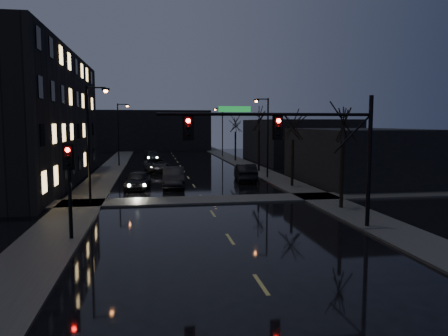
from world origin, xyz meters
name	(u,v)px	position (x,y,z in m)	size (l,w,h in m)	color
ground	(277,309)	(0.00, 0.00, 0.00)	(160.00, 160.00, 0.00)	black
sidewalk_left	(106,175)	(-8.50, 35.00, 0.06)	(3.00, 140.00, 0.12)	#2D2D2B
sidewalk_right	(262,172)	(8.50, 35.00, 0.06)	(3.00, 140.00, 0.12)	#2D2D2B
sidewalk_cross	(204,200)	(0.00, 18.50, 0.06)	(40.00, 3.00, 0.12)	#2D2D2B
apartment_block	(7,118)	(-16.50, 30.00, 6.00)	(12.00, 30.00, 12.00)	black
commercial_right_near	(358,156)	(15.50, 26.00, 2.50)	(10.00, 14.00, 5.00)	black
commercial_right_far	(297,141)	(17.00, 48.00, 3.00)	(12.00, 18.00, 6.00)	black
far_block	(154,130)	(-3.00, 78.00, 4.00)	(22.00, 10.00, 8.00)	black
signal_mast	(301,137)	(3.85, 9.00, 4.87)	(11.11, 0.41, 7.00)	black
signal_pole_left	(69,178)	(-7.50, 8.99, 3.01)	(0.35, 0.41, 4.53)	black
tree_near	(344,113)	(8.40, 14.00, 6.22)	(3.52, 3.52, 8.08)	black
tree_mid_a	(293,120)	(8.40, 24.00, 5.83)	(3.30, 3.30, 7.58)	black
tree_mid_b	(259,114)	(8.40, 36.00, 6.61)	(3.74, 3.74, 8.59)	black
tree_far	(235,119)	(8.40, 50.00, 6.06)	(3.43, 3.43, 7.88)	black
streetlight_l_near	(92,135)	(-7.58, 18.00, 4.77)	(1.53, 0.28, 8.00)	black
streetlight_l_far	(120,129)	(-7.58, 45.00, 4.77)	(1.53, 0.28, 8.00)	black
streetlight_r_mid	(266,131)	(7.58, 30.00, 4.77)	(1.53, 0.28, 8.00)	black
streetlight_r_far	(221,128)	(7.58, 58.00, 4.77)	(1.53, 0.28, 8.00)	black
oncoming_car_a	(138,180)	(-4.86, 24.90, 0.77)	(1.82, 4.53, 1.54)	black
oncoming_car_b	(174,177)	(-1.80, 25.65, 0.86)	(1.82, 5.23, 1.72)	black
oncoming_car_c	(157,165)	(-3.09, 38.12, 0.76)	(2.53, 5.49, 1.53)	black
oncoming_car_d	(153,156)	(-3.50, 52.35, 0.73)	(2.05, 5.03, 1.46)	black
lead_car	(245,172)	(5.21, 28.46, 0.83)	(1.76, 5.04, 1.66)	black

